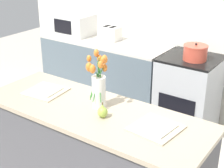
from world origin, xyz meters
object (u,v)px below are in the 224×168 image
object	(u,v)px
plate_setting_left	(45,91)
stove_range	(188,96)
flower_vase	(98,85)
plate_setting_right	(156,128)
cooking_pot	(195,53)
microwave	(74,24)
toaster	(110,33)
pear_figurine	(103,112)

from	to	relation	value
plate_setting_left	stove_range	bearing A→B (deg)	68.66
flower_vase	plate_setting_right	world-z (taller)	flower_vase
stove_range	flower_vase	size ratio (longest dim) A/B	2.06
cooking_pot	microwave	xyz separation A→B (m)	(-1.71, 0.06, 0.05)
plate_setting_right	microwave	world-z (taller)	microwave
cooking_pot	plate_setting_right	bearing A→B (deg)	-76.84
cooking_pot	toaster	bearing A→B (deg)	174.69
flower_vase	cooking_pot	distance (m)	1.49
flower_vase	cooking_pot	size ratio (longest dim) A/B	1.74
flower_vase	stove_range	bearing A→B (deg)	86.66
stove_range	flower_vase	bearing A→B (deg)	-93.34
cooking_pot	microwave	bearing A→B (deg)	178.05
stove_range	toaster	distance (m)	1.24
plate_setting_left	cooking_pot	xyz separation A→B (m)	(0.67, 1.51, 0.05)
toaster	cooking_pot	bearing A→B (deg)	-5.31
stove_range	plate_setting_right	size ratio (longest dim) A/B	2.77
pear_figurine	microwave	bearing A→B (deg)	135.58
plate_setting_right	flower_vase	bearing A→B (deg)	175.80
plate_setting_right	microwave	size ratio (longest dim) A/B	0.69
plate_setting_right	microwave	xyz separation A→B (m)	(-2.07, 1.57, 0.11)
cooking_pot	pear_figurine	bearing A→B (deg)	-91.10
stove_range	cooking_pot	xyz separation A→B (m)	(0.06, -0.06, 0.54)
cooking_pot	microwave	distance (m)	1.72
pear_figurine	plate_setting_left	world-z (taller)	pear_figurine
plate_setting_left	plate_setting_right	xyz separation A→B (m)	(1.03, 0.00, 0.00)
plate_setting_left	cooking_pot	size ratio (longest dim) A/B	1.29
pear_figurine	toaster	xyz separation A→B (m)	(-1.15, 1.70, 0.02)
flower_vase	pear_figurine	size ratio (longest dim) A/B	3.78
plate_setting_left	plate_setting_right	bearing A→B (deg)	0.00
pear_figurine	plate_setting_left	size ratio (longest dim) A/B	0.36
cooking_pot	microwave	world-z (taller)	microwave
flower_vase	pear_figurine	distance (m)	0.21
stove_range	microwave	distance (m)	1.76
flower_vase	cooking_pot	xyz separation A→B (m)	(0.15, 1.48, -0.12)
flower_vase	cooking_pot	bearing A→B (deg)	84.20
plate_setting_left	plate_setting_right	world-z (taller)	same
flower_vase	pear_figurine	world-z (taller)	flower_vase
stove_range	cooking_pot	world-z (taller)	cooking_pot
plate_setting_left	plate_setting_right	size ratio (longest dim) A/B	1.00
pear_figurine	flower_vase	bearing A→B (deg)	136.50
pear_figurine	microwave	size ratio (longest dim) A/B	0.24
pear_figurine	toaster	size ratio (longest dim) A/B	0.42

